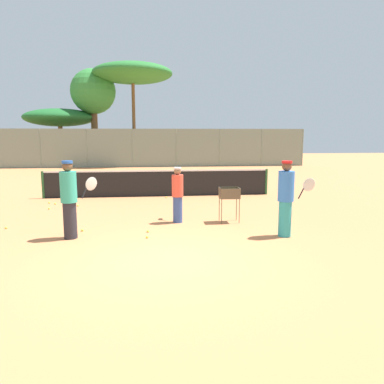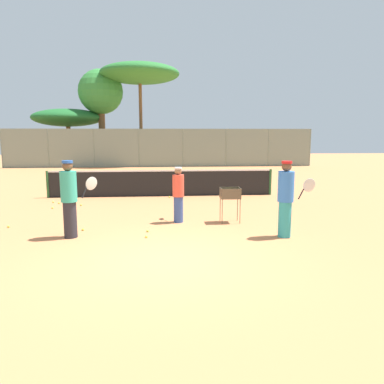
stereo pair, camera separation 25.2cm
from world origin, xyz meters
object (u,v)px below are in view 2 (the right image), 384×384
(tennis_net, at_px, (162,183))
(player_white_outfit, at_px, (286,198))
(parked_car, at_px, (93,156))
(ball_cart, at_px, (231,196))
(player_red_cap, at_px, (69,198))
(player_yellow_shirt, at_px, (178,194))

(tennis_net, height_order, player_white_outfit, player_white_outfit)
(player_white_outfit, relative_size, parked_car, 0.45)
(tennis_net, bearing_deg, ball_cart, -67.74)
(parked_car, bearing_deg, player_red_cap, -81.33)
(player_red_cap, xyz_separation_m, ball_cart, (4.18, 1.24, -0.21))
(player_white_outfit, height_order, player_yellow_shirt, player_white_outfit)
(player_red_cap, relative_size, ball_cart, 1.89)
(player_red_cap, bearing_deg, parked_car, 70.35)
(ball_cart, bearing_deg, parked_car, 109.32)
(ball_cart, distance_m, parked_car, 23.36)
(tennis_net, xyz_separation_m, player_white_outfit, (3.00, -6.37, 0.41))
(tennis_net, xyz_separation_m, player_red_cap, (-2.23, -5.98, 0.42))
(player_yellow_shirt, xyz_separation_m, ball_cart, (1.48, -0.15, -0.06))
(tennis_net, distance_m, player_red_cap, 6.40)
(player_white_outfit, relative_size, ball_cart, 1.87)
(player_red_cap, distance_m, parked_car, 23.56)
(player_white_outfit, bearing_deg, player_red_cap, -179.32)
(tennis_net, distance_m, ball_cart, 5.13)
(player_red_cap, height_order, ball_cart, player_red_cap)
(player_yellow_shirt, xyz_separation_m, parked_car, (-6.25, 21.90, -0.16))
(tennis_net, bearing_deg, player_red_cap, -110.48)
(ball_cart, bearing_deg, player_red_cap, -163.51)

